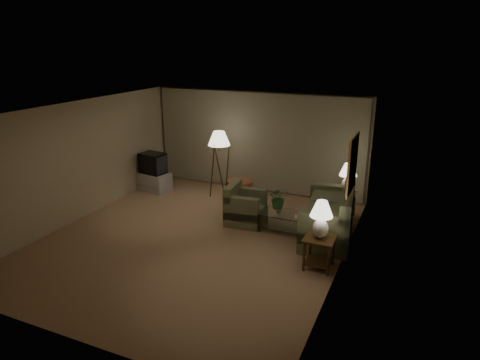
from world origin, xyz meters
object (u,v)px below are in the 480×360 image
object	(u,v)px
tv_cabinet	(154,182)
table_lamp_far	(348,176)
armchair	(246,208)
sofa	(328,218)
crt_tv	(153,163)
table_lamp_near	(321,216)
floor_lamp	(219,163)
ottoman	(240,189)
side_table_near	(319,247)
side_table_far	(346,201)
coffee_table	(285,219)
vase	(278,209)

from	to	relation	value
tv_cabinet	table_lamp_far	bearing A→B (deg)	11.03
armchair	tv_cabinet	world-z (taller)	armchair
sofa	crt_tv	xyz separation A→B (m)	(-5.05, 1.01, 0.35)
table_lamp_near	floor_lamp	world-z (taller)	floor_lamp
floor_lamp	ottoman	xyz separation A→B (m)	(0.51, 0.17, -0.70)
side_table_near	ottoman	size ratio (longest dim) A/B	0.90
crt_tv	tv_cabinet	bearing A→B (deg)	0.00
table_lamp_near	side_table_near	bearing A→B (deg)	-3.58
side_table_far	table_lamp_far	world-z (taller)	table_lamp_far
side_table_far	coffee_table	xyz separation A→B (m)	(-1.06, -1.35, -0.11)
side_table_near	side_table_far	size ratio (longest dim) A/B	1.00
vase	crt_tv	bearing A→B (deg)	164.44
sofa	tv_cabinet	size ratio (longest dim) A/B	2.31
side_table_near	table_lamp_near	world-z (taller)	table_lamp_near
vase	side_table_near	bearing A→B (deg)	-46.00
armchair	crt_tv	distance (m)	3.37
ottoman	vase	xyz separation A→B (m)	(1.61, -1.58, 0.27)
sofa	table_lamp_far	world-z (taller)	table_lamp_far
coffee_table	crt_tv	xyz separation A→B (m)	(-4.14, 1.11, 0.50)
armchair	coffee_table	xyz separation A→B (m)	(0.96, -0.10, -0.08)
side_table_far	tv_cabinet	distance (m)	5.21
table_lamp_far	floor_lamp	distance (m)	3.32
coffee_table	table_lamp_far	bearing A→B (deg)	51.94
floor_lamp	ottoman	world-z (taller)	floor_lamp
tv_cabinet	side_table_far	bearing A→B (deg)	11.03
side_table_near	floor_lamp	world-z (taller)	floor_lamp
floor_lamp	ottoman	size ratio (longest dim) A/B	2.63
floor_lamp	side_table_far	bearing A→B (deg)	-0.92
vase	floor_lamp	bearing A→B (deg)	146.41
coffee_table	tv_cabinet	distance (m)	4.29
armchair	vase	bearing A→B (deg)	-102.32
armchair	coffee_table	world-z (taller)	armchair
sofa	ottoman	bearing A→B (deg)	-125.81
side_table_far	sofa	bearing A→B (deg)	-96.84
coffee_table	tv_cabinet	world-z (taller)	tv_cabinet
floor_lamp	table_lamp_far	bearing A→B (deg)	-0.92
side_table_far	table_lamp_near	world-z (taller)	table_lamp_near
table_lamp_near	crt_tv	xyz separation A→B (m)	(-5.20, 2.36, -0.24)
side_table_near	sofa	bearing A→B (deg)	96.34
table_lamp_near	sofa	bearing A→B (deg)	96.34
table_lamp_far	vase	world-z (taller)	table_lamp_far
sofa	floor_lamp	xyz separation A→B (m)	(-3.17, 1.30, 0.49)
side_table_far	table_lamp_near	xyz separation A→B (m)	(-0.00, -2.60, 0.62)
table_lamp_far	floor_lamp	world-z (taller)	floor_lamp
side_table_far	table_lamp_far	bearing A→B (deg)	45.00
tv_cabinet	floor_lamp	world-z (taller)	floor_lamp
sofa	table_lamp_near	size ratio (longest dim) A/B	3.08
armchair	floor_lamp	bearing A→B (deg)	39.50
tv_cabinet	ottoman	size ratio (longest dim) A/B	1.40
floor_lamp	ottoman	bearing A→B (deg)	18.79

